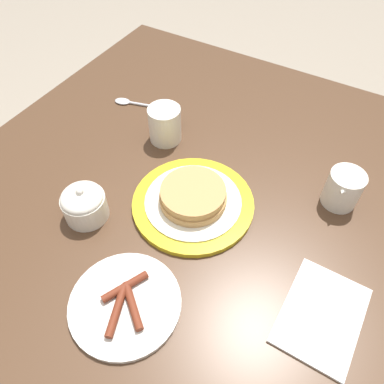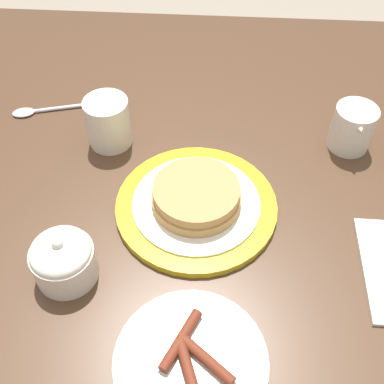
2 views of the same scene
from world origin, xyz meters
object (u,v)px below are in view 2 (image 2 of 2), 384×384
(coffee_mug, at_px, (109,121))
(creamer_pitcher, at_px, (353,127))
(spoon, at_px, (38,111))
(sugar_bowl, at_px, (63,259))
(pancake_plate, at_px, (196,201))
(side_plate_bacon, at_px, (191,361))

(coffee_mug, bearing_deg, creamer_pitcher, -88.09)
(coffee_mug, height_order, spoon, coffee_mug)
(sugar_bowl, bearing_deg, pancake_plate, -53.27)
(pancake_plate, relative_size, creamer_pitcher, 2.33)
(pancake_plate, relative_size, coffee_mug, 2.36)
(creamer_pitcher, height_order, spoon, creamer_pitcher)
(creamer_pitcher, relative_size, spoon, 0.73)
(side_plate_bacon, distance_m, creamer_pitcher, 0.48)
(pancake_plate, relative_size, side_plate_bacon, 1.31)
(side_plate_bacon, height_order, creamer_pitcher, creamer_pitcher)
(pancake_plate, bearing_deg, creamer_pitcher, -57.86)
(spoon, bearing_deg, sugar_bowl, -157.92)
(side_plate_bacon, bearing_deg, pancake_plate, 1.97)
(creamer_pitcher, relative_size, sugar_bowl, 1.23)
(pancake_plate, distance_m, sugar_bowl, 0.22)
(creamer_pitcher, height_order, sugar_bowl, creamer_pitcher)
(side_plate_bacon, bearing_deg, creamer_pitcher, -31.42)
(spoon, bearing_deg, side_plate_bacon, -145.03)
(pancake_plate, bearing_deg, spoon, 55.67)
(pancake_plate, bearing_deg, side_plate_bacon, -178.03)
(pancake_plate, distance_m, coffee_mug, 0.22)
(side_plate_bacon, bearing_deg, sugar_bowl, 57.45)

